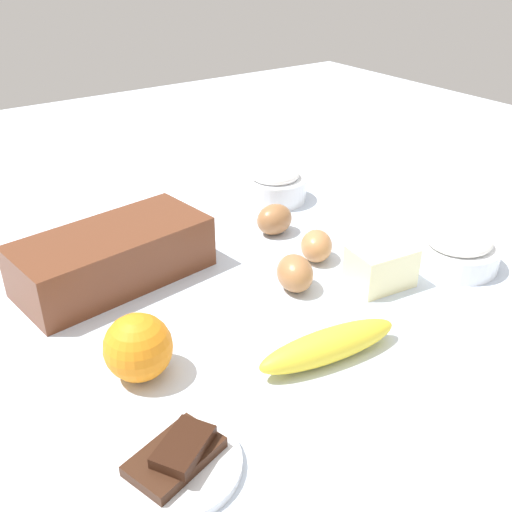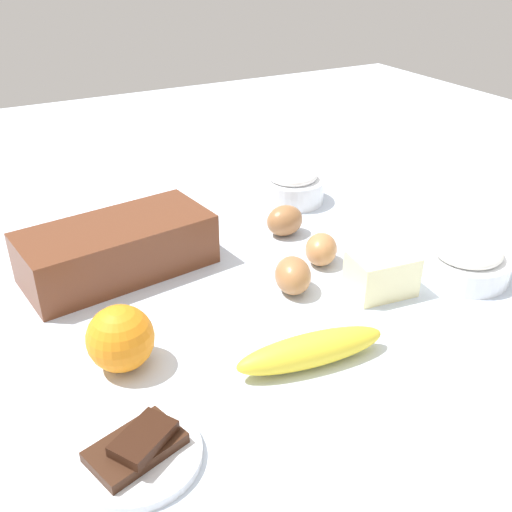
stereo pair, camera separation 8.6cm
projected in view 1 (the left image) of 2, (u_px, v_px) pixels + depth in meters
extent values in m
cube|color=silver|center=(256.00, 285.00, 0.88)|extent=(2.40, 2.40, 0.02)
cube|color=brown|center=(113.00, 256.00, 0.86)|extent=(0.29, 0.17, 0.08)
cube|color=black|center=(113.00, 254.00, 0.86)|extent=(0.28, 0.15, 0.07)
cylinder|color=white|center=(456.00, 255.00, 0.91)|extent=(0.13, 0.13, 0.04)
torus|color=white|center=(458.00, 246.00, 0.90)|extent=(0.13, 0.13, 0.01)
ellipsoid|color=white|center=(459.00, 239.00, 0.89)|extent=(0.10, 0.10, 0.03)
cylinder|color=white|center=(275.00, 189.00, 1.13)|extent=(0.12, 0.12, 0.05)
torus|color=white|center=(275.00, 179.00, 1.12)|extent=(0.12, 0.12, 0.01)
ellipsoid|color=white|center=(275.00, 174.00, 1.11)|extent=(0.09, 0.09, 0.03)
ellipsoid|color=yellow|center=(329.00, 345.00, 0.71)|extent=(0.19, 0.07, 0.04)
sphere|color=orange|center=(138.00, 347.00, 0.67)|extent=(0.08, 0.08, 0.08)
cube|color=#F4EDB2|center=(381.00, 267.00, 0.85)|extent=(0.10, 0.07, 0.06)
ellipsoid|color=#9C683F|center=(274.00, 219.00, 1.00)|extent=(0.07, 0.06, 0.05)
ellipsoid|color=#B97D4C|center=(316.00, 246.00, 0.92)|extent=(0.08, 0.08, 0.05)
ellipsoid|color=#A56F43|center=(295.00, 273.00, 0.84)|extent=(0.07, 0.08, 0.05)
cylinder|color=white|center=(176.00, 464.00, 0.57)|extent=(0.13, 0.13, 0.01)
cube|color=#381E11|center=(175.00, 456.00, 0.56)|extent=(0.10, 0.08, 0.01)
cube|color=black|center=(184.00, 446.00, 0.56)|extent=(0.07, 0.07, 0.01)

